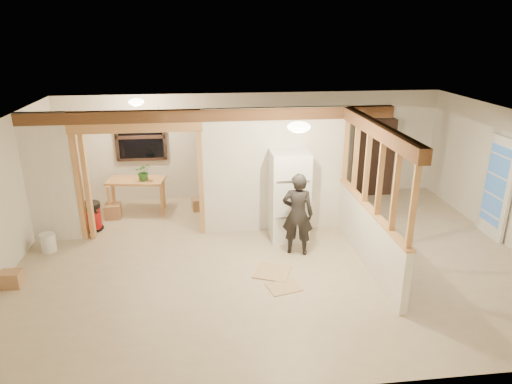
{
  "coord_description": "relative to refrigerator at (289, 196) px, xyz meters",
  "views": [
    {
      "loc": [
        -1.16,
        -7.29,
        3.93
      ],
      "look_at": [
        -0.26,
        0.4,
        1.11
      ],
      "focal_mm": 32.0,
      "sensor_mm": 36.0,
      "label": 1
    }
  ],
  "objects": [
    {
      "name": "floor",
      "position": [
        -0.43,
        -0.79,
        -0.87
      ],
      "size": [
        9.0,
        6.5,
        0.01
      ],
      "primitive_type": "cube",
      "color": "#C3B091",
      "rests_on": "ground"
    },
    {
      "name": "ceiling",
      "position": [
        -0.43,
        -0.79,
        1.63
      ],
      "size": [
        9.0,
        6.5,
        0.01
      ],
      "primitive_type": "cube",
      "color": "white"
    },
    {
      "name": "wall_back",
      "position": [
        -0.43,
        2.46,
        0.38
      ],
      "size": [
        9.0,
        0.01,
        2.5
      ],
      "primitive_type": "cube",
      "color": "silver",
      "rests_on": "floor"
    },
    {
      "name": "wall_front",
      "position": [
        -0.43,
        -4.04,
        0.38
      ],
      "size": [
        9.0,
        0.01,
        2.5
      ],
      "primitive_type": "cube",
      "color": "silver",
      "rests_on": "floor"
    },
    {
      "name": "partition_left_stub",
      "position": [
        -4.48,
        0.41,
        0.38
      ],
      "size": [
        0.9,
        0.12,
        2.5
      ],
      "primitive_type": "cube",
      "color": "white",
      "rests_on": "floor"
    },
    {
      "name": "partition_center",
      "position": [
        -0.23,
        0.41,
        0.38
      ],
      "size": [
        2.8,
        0.12,
        2.5
      ],
      "primitive_type": "cube",
      "color": "white",
      "rests_on": "floor"
    },
    {
      "name": "doorway_frame",
      "position": [
        -2.83,
        0.41,
        0.23
      ],
      "size": [
        2.46,
        0.14,
        2.2
      ],
      "primitive_type": "cube",
      "color": "tan",
      "rests_on": "floor"
    },
    {
      "name": "header_beam_back",
      "position": [
        -1.43,
        0.41,
        1.51
      ],
      "size": [
        7.0,
        0.18,
        0.22
      ],
      "primitive_type": "cube",
      "color": "brown",
      "rests_on": "ceiling"
    },
    {
      "name": "header_beam_right",
      "position": [
        1.17,
        -1.19,
        1.51
      ],
      "size": [
        0.18,
        3.3,
        0.22
      ],
      "primitive_type": "cube",
      "color": "brown",
      "rests_on": "ceiling"
    },
    {
      "name": "pony_wall",
      "position": [
        1.17,
        -1.19,
        -0.37
      ],
      "size": [
        0.12,
        3.2,
        1.0
      ],
      "primitive_type": "cube",
      "color": "white",
      "rests_on": "floor"
    },
    {
      "name": "stud_partition",
      "position": [
        1.17,
        -1.19,
        0.79
      ],
      "size": [
        0.14,
        3.2,
        1.32
      ],
      "primitive_type": "cube",
      "color": "tan",
      "rests_on": "pony_wall"
    },
    {
      "name": "window_back",
      "position": [
        -3.03,
        2.38,
        0.68
      ],
      "size": [
        1.12,
        0.1,
        1.1
      ],
      "primitive_type": "cube",
      "color": "black",
      "rests_on": "wall_back"
    },
    {
      "name": "french_door",
      "position": [
        3.99,
        -0.39,
        0.13
      ],
      "size": [
        0.12,
        0.86,
        2.0
      ],
      "primitive_type": "cube",
      "color": "white",
      "rests_on": "floor"
    },
    {
      "name": "ceiling_dome_main",
      "position": [
        -0.13,
        -1.29,
        1.61
      ],
      "size": [
        0.36,
        0.36,
        0.16
      ],
      "primitive_type": "ellipsoid",
      "color": "#FFEABF",
      "rests_on": "ceiling"
    },
    {
      "name": "ceiling_dome_util",
      "position": [
        -2.93,
        1.51,
        1.61
      ],
      "size": [
        0.32,
        0.32,
        0.14
      ],
      "primitive_type": "ellipsoid",
      "color": "#FFEABF",
      "rests_on": "ceiling"
    },
    {
      "name": "hanging_bulb",
      "position": [
        -2.43,
        0.81,
        1.31
      ],
      "size": [
        0.07,
        0.07,
        0.07
      ],
      "primitive_type": "ellipsoid",
      "color": "#FFD88C",
      "rests_on": "ceiling"
    },
    {
      "name": "refrigerator",
      "position": [
        0.0,
        0.0,
        0.0
      ],
      "size": [
        0.72,
        0.7,
        1.74
      ],
      "primitive_type": "cube",
      "color": "white",
      "rests_on": "floor"
    },
    {
      "name": "woman",
      "position": [
        0.03,
        -0.69,
        -0.1
      ],
      "size": [
        0.64,
        0.51,
        1.54
      ],
      "primitive_type": "imported",
      "rotation": [
        0.0,
        0.0,
        2.86
      ],
      "color": "black",
      "rests_on": "floor"
    },
    {
      "name": "work_table",
      "position": [
        -3.11,
        1.66,
        -0.48
      ],
      "size": [
        1.3,
        0.78,
        0.77
      ],
      "primitive_type": "cube",
      "rotation": [
        0.0,
        0.0,
        -0.14
      ],
      "color": "tan",
      "rests_on": "floor"
    },
    {
      "name": "potted_plant",
      "position": [
        -2.91,
        1.58,
        0.09
      ],
      "size": [
        0.35,
        0.3,
        0.39
      ],
      "primitive_type": "imported",
      "rotation": [
        0.0,
        0.0,
        0.01
      ],
      "color": "#376A29",
      "rests_on": "work_table"
    },
    {
      "name": "shop_vac",
      "position": [
        -3.94,
        0.79,
        -0.57
      ],
      "size": [
        0.54,
        0.54,
        0.59
      ],
      "primitive_type": "cylinder",
      "rotation": [
        0.0,
        0.0,
        -0.22
      ],
      "color": "#A00F0D",
      "rests_on": "floor"
    },
    {
      "name": "bookshelf",
      "position": [
        2.5,
        2.23,
        0.07
      ],
      "size": [
        0.94,
        0.31,
        1.88
      ],
      "primitive_type": "cube",
      "color": "black",
      "rests_on": "floor"
    },
    {
      "name": "bucket",
      "position": [
        -4.52,
        -0.1,
        -0.7
      ],
      "size": [
        0.31,
        0.31,
        0.35
      ],
      "primitive_type": "cylinder",
      "rotation": [
        0.0,
        0.0,
        -0.13
      ],
      "color": "white",
      "rests_on": "floor"
    },
    {
      "name": "box_util_a",
      "position": [
        -1.75,
        1.63,
        -0.74
      ],
      "size": [
        0.35,
        0.31,
        0.27
      ],
      "primitive_type": "cube",
      "rotation": [
        0.0,
        0.0,
        0.16
      ],
      "color": "#AC7D53",
      "rests_on": "floor"
    },
    {
      "name": "box_util_b",
      "position": [
        -3.61,
        1.39,
        -0.72
      ],
      "size": [
        0.34,
        0.34,
        0.31
      ],
      "primitive_type": "cube",
      "rotation": [
        0.0,
        0.0,
        0.05
      ],
      "color": "#AC7D53",
      "rests_on": "floor"
    },
    {
      "name": "box_front",
      "position": [
        -4.74,
        -1.3,
        -0.74
      ],
      "size": [
        0.33,
        0.27,
        0.26
      ],
      "primitive_type": "cube",
      "rotation": [
        0.0,
        0.0,
        -0.02
      ],
      "color": "#AC7D53",
      "rests_on": "floor"
    },
    {
      "name": "floor_panel_near",
      "position": [
        -0.52,
        -1.35,
        -0.86
      ],
      "size": [
        0.75,
        0.75,
        0.02
      ],
      "primitive_type": "cube",
      "rotation": [
        0.0,
        0.0,
        -0.4
      ],
      "color": "tan",
      "rests_on": "floor"
    },
    {
      "name": "floor_panel_far",
      "position": [
        -0.41,
        -1.86,
        -0.86
      ],
      "size": [
        0.58,
        0.51,
        0.02
      ],
      "primitive_type": "cube",
      "rotation": [
        0.0,
        0.0,
        0.25
      ],
      "color": "tan",
      "rests_on": "floor"
    }
  ]
}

